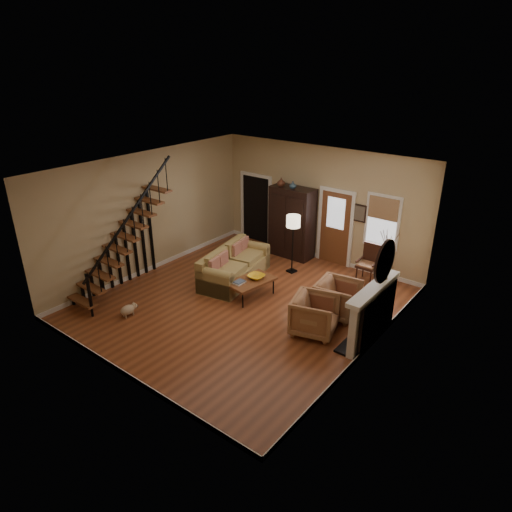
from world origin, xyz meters
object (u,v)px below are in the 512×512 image
Objects in this scene: armchair_left at (315,315)px; sofa at (235,265)px; armoire at (292,222)px; armchair_right at (338,298)px; side_chair at (368,264)px; floor_lamp at (293,244)px; coffee_table at (251,288)px.

sofa is at bearing 57.74° from armchair_left.
armoire is 0.92× the size of sofa.
armchair_right is (3.03, 0.08, -0.00)m from sofa.
side_chair is at bearing -4.48° from armoire.
armchair_left is (2.99, -0.87, 0.00)m from sofa.
armchair_left is 1.01× the size of armchair_right.
armchair_right is 0.57× the size of floor_lamp.
armoire reaches higher than sofa.
armchair_right reaches higher than coffee_table.
floor_lamp is at bearing 44.78° from sofa.
armoire is 1.77× the size of coffee_table.
coffee_table is at bearing -126.83° from side_chair.
side_chair is (-0.17, 2.96, 0.08)m from armchair_left.
armoire reaches higher than floor_lamp.
armchair_right is (0.04, 0.95, -0.00)m from armchair_left.
floor_lamp is (-2.11, 1.27, 0.40)m from armchair_right.
side_chair is at bearing 53.17° from coffee_table.
coffee_table is 0.72× the size of floor_lamp.
armchair_left is at bearing -47.01° from floor_lamp.
armchair_right is (2.76, -2.21, -0.62)m from armoire.
sofa is at bearing -143.49° from side_chair.
armchair_left reaches higher than armchair_right.
armchair_right is at bearing -38.65° from armoire.
sofa is 3.03m from armchair_right.
coffee_table is at bearing 96.80° from armchair_right.
coffee_table is 3.20m from side_chair.
coffee_table is 1.91m from floor_lamp.
armchair_left is at bearing -49.24° from armoire.
armoire is 3.59m from armchair_right.
armoire is 2.61m from side_chair.
sofa is 2.25× the size of side_chair.
floor_lamp is (-2.07, 2.22, 0.39)m from armchair_left.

